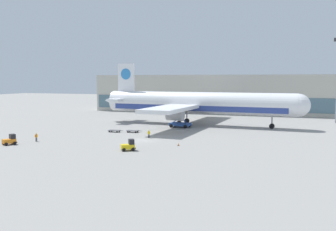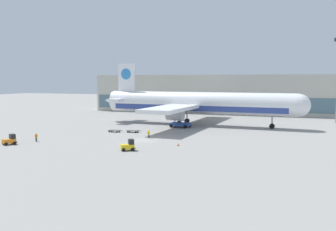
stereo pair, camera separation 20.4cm
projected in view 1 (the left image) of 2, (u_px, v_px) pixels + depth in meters
The scene contains 11 objects.
ground_plane at pixel (141, 141), 76.20m from camera, with size 400.00×400.00×0.00m, color gray.
terminal_building at pixel (213, 94), 141.26m from camera, with size 90.00×18.20×14.00m.
airplane_main at pixel (195, 104), 101.77m from camera, with size 58.10×48.30×17.00m.
scissor_lift_loader at pixel (180, 120), 97.12m from camera, with size 5.33×3.57×4.71m.
baggage_tug_foreground at pixel (129, 146), 65.70m from camera, with size 2.81×2.63×2.00m.
baggage_tug_mid at pixel (10, 140), 71.58m from camera, with size 2.50×2.81×2.00m.
baggage_dolly_lead at pixel (114, 130), 88.52m from camera, with size 3.74×1.66×0.48m.
baggage_dolly_second at pixel (133, 131), 87.98m from camera, with size 3.74×1.66×0.48m.
ground_crew_near at pixel (149, 133), 79.64m from camera, with size 0.42×0.44×1.70m.
ground_crew_far at pixel (36, 137), 75.19m from camera, with size 0.34×0.54×1.71m.
traffic_cone_near at pixel (178, 144), 70.51m from camera, with size 0.40×0.40×0.57m.
Camera 1 is at (30.61, -69.05, 12.58)m, focal length 40.00 mm.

